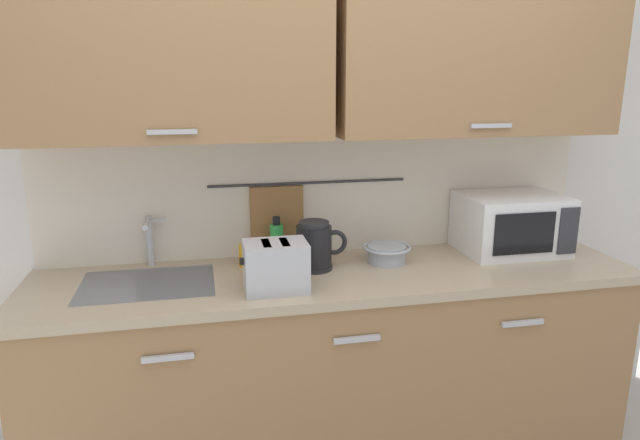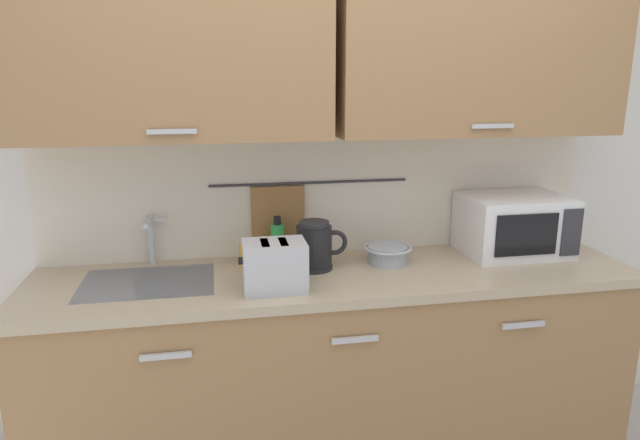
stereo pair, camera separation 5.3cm
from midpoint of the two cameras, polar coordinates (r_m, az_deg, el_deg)
The scene contains 9 objects.
counter_unit at distance 2.56m, azimuth 0.86°, elevation -14.66°, with size 2.53×0.64×0.90m.
back_wall_assembly at distance 2.47m, azimuth -0.04°, elevation 10.31°, with size 3.70×0.41×2.50m.
sink_faucet at distance 2.51m, azimuth -17.47°, elevation -1.43°, with size 0.09×0.17×0.22m.
microwave at distance 2.75m, azimuth 18.25°, elevation -0.33°, with size 0.46×0.35×0.27m.
electric_kettle at distance 2.38m, azimuth -1.15°, elevation -2.65°, with size 0.23×0.16×0.21m.
dish_soap_bottle at distance 2.52m, azimuth -5.01°, elevation -2.09°, with size 0.06×0.06×0.20m.
mug_near_sink at distance 2.45m, azimuth -7.84°, elevation -3.57°, with size 0.12×0.08×0.09m.
mixing_bowl at distance 2.49m, azimuth 6.17°, elevation -3.30°, with size 0.21×0.21×0.08m.
toaster at distance 2.16m, azimuth -5.21°, elevation -4.67°, with size 0.26×0.17×0.19m.
Camera 1 is at (-0.54, -1.87, 1.70)m, focal length 31.62 mm.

